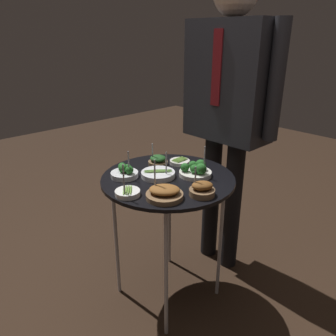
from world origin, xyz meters
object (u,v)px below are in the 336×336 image
(serving_cart, at_px, (168,186))
(bowl_asparagus_front_center, at_px, (180,162))
(bowl_asparagus_front_left, at_px, (127,192))
(bowl_roast_near_rim, at_px, (202,189))
(waiter_figure, at_px, (229,96))
(bowl_broccoli_mid_right, at_px, (196,170))
(bowl_broccoli_mid_left, at_px, (125,172))
(bowl_asparagus_center, at_px, (158,174))
(bowl_roast_back_left, at_px, (164,193))
(bowl_spinach_far_rim, at_px, (158,160))

(serving_cart, relative_size, bowl_asparagus_front_center, 6.67)
(bowl_asparagus_front_center, relative_size, bowl_asparagus_front_left, 0.69)
(bowl_roast_near_rim, height_order, waiter_figure, waiter_figure)
(bowl_roast_near_rim, height_order, bowl_broccoli_mid_right, bowl_broccoli_mid_right)
(bowl_broccoli_mid_left, height_order, waiter_figure, waiter_figure)
(bowl_broccoli_mid_right, bearing_deg, bowl_asparagus_center, -129.32)
(serving_cart, distance_m, bowl_asparagus_front_left, 0.29)
(serving_cart, bearing_deg, bowl_asparagus_front_left, -84.64)
(bowl_asparagus_front_center, distance_m, bowl_asparagus_front_left, 0.48)
(bowl_broccoli_mid_right, bearing_deg, bowl_roast_back_left, -75.65)
(bowl_broccoli_mid_left, relative_size, bowl_asparagus_front_left, 0.91)
(waiter_figure, bearing_deg, serving_cart, -89.12)
(serving_cart, distance_m, bowl_roast_near_rim, 0.28)
(bowl_asparagus_front_center, height_order, bowl_broccoli_mid_right, bowl_broccoli_mid_right)
(bowl_broccoli_mid_right, bearing_deg, bowl_broccoli_mid_left, -130.70)
(bowl_roast_back_left, xyz_separation_m, waiter_figure, (-0.17, 0.66, 0.33))
(bowl_broccoli_mid_right, height_order, waiter_figure, waiter_figure)
(serving_cart, distance_m, bowl_asparagus_front_center, 0.21)
(serving_cart, bearing_deg, bowl_spinach_far_rim, 154.90)
(bowl_asparagus_front_center, xyz_separation_m, bowl_roast_back_left, (0.25, -0.35, 0.01))
(bowl_asparagus_front_center, bearing_deg, bowl_asparagus_center, -75.94)
(bowl_asparagus_center, bearing_deg, bowl_roast_near_rim, 1.28)
(bowl_broccoli_mid_left, xyz_separation_m, bowl_roast_back_left, (0.32, -0.01, -0.00))
(bowl_broccoli_mid_right, xyz_separation_m, bowl_spinach_far_rim, (-0.26, -0.04, -0.01))
(waiter_figure, bearing_deg, bowl_broccoli_mid_left, -102.69)
(bowl_asparagus_center, distance_m, waiter_figure, 0.63)
(bowl_broccoli_mid_left, bearing_deg, bowl_asparagus_front_left, -33.07)
(serving_cart, xyz_separation_m, waiter_figure, (-0.01, 0.49, 0.41))
(bowl_roast_near_rim, xyz_separation_m, bowl_asparagus_center, (-0.30, -0.01, -0.01))
(bowl_spinach_far_rim, distance_m, waiter_figure, 0.55)
(serving_cart, xyz_separation_m, bowl_asparagus_center, (-0.04, -0.04, 0.07))
(bowl_spinach_far_rim, relative_size, bowl_asparagus_front_left, 0.76)
(bowl_broccoli_mid_left, bearing_deg, bowl_spinach_far_rim, 93.30)
(bowl_broccoli_mid_left, bearing_deg, bowl_asparagus_front_center, 79.56)
(bowl_broccoli_mid_left, height_order, bowl_spinach_far_rim, bowl_broccoli_mid_left)
(bowl_spinach_far_rim, bearing_deg, serving_cart, -25.10)
(bowl_asparagus_front_left, bearing_deg, bowl_broccoli_mid_left, 146.93)
(bowl_asparagus_front_center, relative_size, waiter_figure, 0.06)
(bowl_broccoli_mid_right, bearing_deg, bowl_asparagus_front_center, 161.30)
(bowl_asparagus_center, bearing_deg, bowl_broccoli_mid_left, -132.29)
(bowl_roast_back_left, bearing_deg, bowl_broccoli_mid_right, 104.35)
(waiter_figure, bearing_deg, bowl_roast_near_rim, -62.64)
(bowl_roast_near_rim, height_order, bowl_asparagus_front_center, bowl_roast_near_rim)
(waiter_figure, bearing_deg, bowl_asparagus_front_left, -87.48)
(waiter_figure, bearing_deg, bowl_spinach_far_rim, -111.44)
(bowl_broccoli_mid_right, height_order, bowl_broccoli_mid_left, bowl_broccoli_mid_right)
(serving_cart, xyz_separation_m, bowl_asparagus_front_center, (-0.09, 0.18, 0.07))
(bowl_asparagus_center, height_order, bowl_broccoli_mid_left, bowl_broccoli_mid_left)
(bowl_asparagus_center, bearing_deg, bowl_asparagus_front_left, -75.44)
(bowl_roast_near_rim, bearing_deg, bowl_asparagus_center, -178.72)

